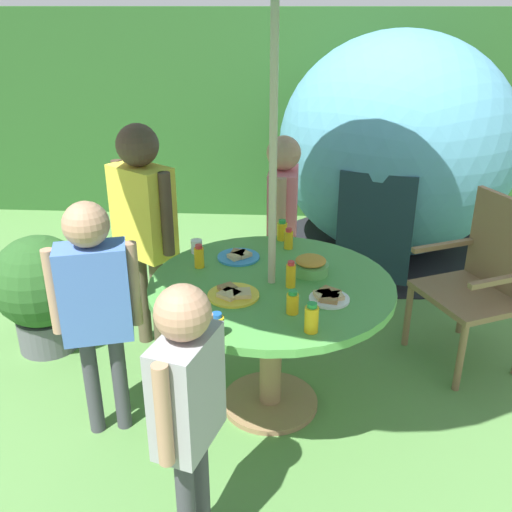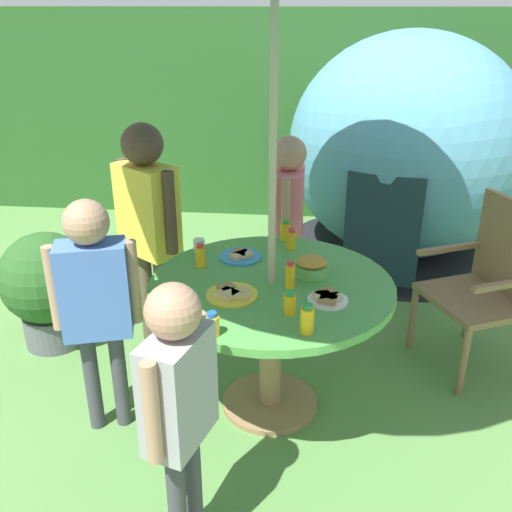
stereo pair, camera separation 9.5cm
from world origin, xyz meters
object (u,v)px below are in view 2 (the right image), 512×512
Objects in this scene: dome_tent at (407,148)px; juice_bottle_mid_right at (290,303)px; garden_table at (271,307)px; plate_front_edge at (232,294)px; juice_bottle_far_left at (212,325)px; juice_bottle_back_edge at (200,256)px; juice_bottle_center_back at (285,231)px; child_in_yellow_shirt at (148,210)px; plate_far_right at (327,298)px; plate_center_front at (240,256)px; juice_bottle_near_left at (291,240)px; child_in_grey_shirt at (178,389)px; juice_bottle_near_right at (307,319)px; juice_bottle_mid_left at (290,275)px; child_in_pink_shirt at (288,207)px; snack_bowl at (311,266)px; cup_near at (199,246)px; potted_plant at (47,285)px; child_in_blue_shirt at (95,290)px; wooden_chair at (490,279)px.

dome_tent is 2.63m from juice_bottle_mid_right.
juice_bottle_mid_right is at bearing -71.09° from garden_table.
juice_bottle_far_left reaches higher than plate_front_edge.
juice_bottle_center_back is at bearing 43.72° from juice_bottle_back_edge.
juice_bottle_mid_right is at bearing -8.65° from child_in_yellow_shirt.
plate_far_right is at bearing 38.21° from juice_bottle_mid_right.
juice_bottle_center_back is 1.10× the size of juice_bottle_mid_right.
dome_tent is at bearing 60.11° from plate_center_front.
plate_center_front is (0.57, -0.27, -0.14)m from child_in_yellow_shirt.
juice_bottle_near_left is 0.96m from juice_bottle_far_left.
child_in_grey_shirt reaches higher than juice_bottle_near_right.
juice_bottle_mid_left is 0.25m from juice_bottle_mid_right.
child_in_pink_shirt is 6.89× the size of snack_bowl.
garden_table is at bearing -150.59° from snack_bowl.
juice_bottle_mid_left is 0.50m from juice_bottle_back_edge.
juice_bottle_back_edge is (-0.41, -0.80, -0.00)m from child_in_pink_shirt.
plate_center_front is 0.93× the size of plate_front_edge.
plate_center_front is 3.05× the size of cup_near.
snack_bowl is at bearing 77.66° from juice_bottle_mid_right.
juice_bottle_near_right is at bearing -52.40° from cup_near.
juice_bottle_near_right reaches higher than juice_bottle_center_back.
potted_plant is at bearing 171.02° from cup_near.
child_in_grey_shirt is 5.09× the size of plate_center_front.
child_in_pink_shirt is 6.68× the size of plate_far_right.
plate_front_edge is (0.62, 0.07, -0.02)m from child_in_blue_shirt.
child_in_pink_shirt is 0.53m from juice_bottle_near_left.
child_in_yellow_shirt is 6.17× the size of plate_center_front.
plate_front_edge is 0.45m from juice_bottle_near_right.
juice_bottle_mid_left reaches higher than potted_plant.
plate_front_edge is at bearing 140.78° from juice_bottle_near_right.
potted_plant is 7.04× the size of juice_bottle_far_left.
wooden_chair is at bearing 43.95° from juice_bottle_near_right.
child_in_grey_shirt is 4.75× the size of plate_front_edge.
child_in_yellow_shirt is 1.03m from juice_bottle_mid_left.
snack_bowl is 0.55m from juice_bottle_near_right.
juice_bottle_mid_right is (-0.17, -0.13, 0.04)m from plate_far_right.
juice_bottle_far_left is at bearing -171.44° from juice_bottle_near_right.
child_in_grey_shirt reaches higher than plate_far_right.
child_in_pink_shirt is at bearing 62.89° from child_in_yellow_shirt.
juice_bottle_near_right is (0.36, -0.71, 0.05)m from plate_center_front.
juice_bottle_near_right is at bearing -46.96° from juice_bottle_back_edge.
child_in_pink_shirt is 11.97× the size of juice_bottle_far_left.
child_in_blue_shirt is at bearing -57.13° from child_in_yellow_shirt.
juice_bottle_near_left is at bearing -72.87° from juice_bottle_center_back.
plate_far_right and plate_front_edge have the same top height.
child_in_pink_shirt is 11.40× the size of juice_bottle_mid_right.
juice_bottle_mid_right is (0.28, -0.57, 0.04)m from plate_center_front.
plate_front_edge is 0.37m from juice_bottle_back_edge.
plate_front_edge is 2.20× the size of juice_bottle_mid_right.
plate_center_front is 0.80m from juice_bottle_near_right.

